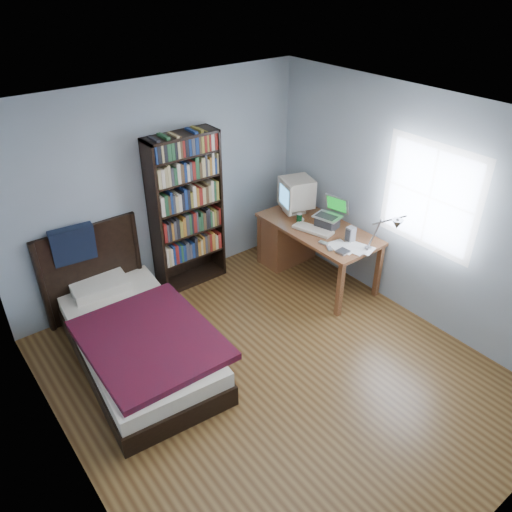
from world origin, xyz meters
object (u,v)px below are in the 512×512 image
at_px(bed, 133,335).
at_px(crt_monitor, 296,193).
at_px(desk, 294,236).
at_px(keyboard, 313,230).
at_px(bookshelf, 187,213).
at_px(soda_can, 299,218).
at_px(laptop, 328,219).
at_px(desk_lamp, 393,226).
at_px(speaker, 351,234).

bearing_deg(bed, crt_monitor, 8.78).
xyz_separation_m(desk, keyboard, (-0.11, -0.45, 0.33)).
bearing_deg(desk, bookshelf, 158.82).
bearing_deg(desk, keyboard, -104.12).
relative_size(soda_can, bed, 0.05).
xyz_separation_m(crt_monitor, bookshelf, (-1.33, 0.42, -0.03)).
distance_m(soda_can, bed, 2.41).
xyz_separation_m(crt_monitor, laptop, (0.04, -0.56, -0.15)).
distance_m(keyboard, bed, 2.40).
xyz_separation_m(desk, crt_monitor, (0.06, 0.07, 0.57)).
bearing_deg(bookshelf, laptop, -35.76).
bearing_deg(laptop, desk_lamp, -97.54).
xyz_separation_m(bookshelf, bed, (-1.18, -0.81, -0.70)).
relative_size(laptop, soda_can, 3.18).
relative_size(desk, desk_lamp, 2.58).
height_order(crt_monitor, speaker, crt_monitor).
height_order(desk_lamp, speaker, desk_lamp).
bearing_deg(laptop, desk, 100.76).
height_order(desk_lamp, bed, desk_lamp).
relative_size(desk_lamp, bed, 0.26).
relative_size(crt_monitor, keyboard, 1.02).
height_order(laptop, soda_can, laptop).
height_order(laptop, keyboard, laptop).
bearing_deg(bed, speaker, -12.78).
xyz_separation_m(desk_lamp, bed, (-2.42, 1.18, -0.96)).
relative_size(laptop, bed, 0.17).
xyz_separation_m(laptop, soda_can, (-0.20, 0.30, -0.05)).
xyz_separation_m(desk, soda_can, (-0.11, -0.19, 0.38)).
bearing_deg(laptop, crt_monitor, 93.71).
xyz_separation_m(crt_monitor, keyboard, (-0.17, -0.52, -0.24)).
bearing_deg(bed, desk_lamp, -26.08).
bearing_deg(desk_lamp, bookshelf, 121.78).
bearing_deg(bookshelf, crt_monitor, -17.67).
bearing_deg(bookshelf, bed, -145.45).
height_order(speaker, bed, bed).
bearing_deg(laptop, soda_can, 123.77).
relative_size(desk, crt_monitor, 3.13).
relative_size(bookshelf, bed, 0.84).
height_order(laptop, desk_lamp, desk_lamp).
height_order(crt_monitor, keyboard, crt_monitor).
bearing_deg(keyboard, crt_monitor, 55.60).
bearing_deg(crt_monitor, keyboard, -108.12).
height_order(crt_monitor, desk_lamp, desk_lamp).
bearing_deg(soda_can, desk_lamp, -87.12).
distance_m(crt_monitor, bed, 2.65).
distance_m(desk, soda_can, 0.44).
bearing_deg(crt_monitor, laptop, -86.29).
bearing_deg(keyboard, speaker, -85.00).
relative_size(crt_monitor, bed, 0.22).
bearing_deg(speaker, crt_monitor, 89.95).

